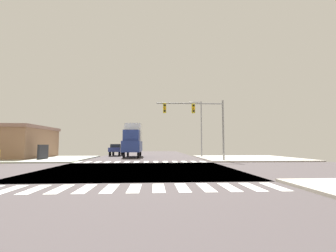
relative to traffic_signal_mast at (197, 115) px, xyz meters
name	(u,v)px	position (x,y,z in m)	size (l,w,h in m)	color
ground	(139,170)	(-5.74, -7.41, -4.98)	(90.00, 90.00, 0.05)	#453E40
sidewalk_corner_ne	(247,158)	(7.26, 4.59, -4.88)	(12.00, 12.00, 0.14)	#B2ADA3
sidewalk_corner_nw	(38,159)	(-18.74, 4.59, -4.88)	(12.00, 12.00, 0.14)	#ACB3A7
crosswalk_near	(122,188)	(-5.99, -14.71, -4.95)	(13.50, 2.00, 0.01)	white
crosswalk_far	(141,162)	(-5.99, -0.11, -4.95)	(13.50, 2.00, 0.01)	white
traffic_signal_mast	(197,115)	(0.00, 0.00, 0.00)	(7.37, 0.55, 6.67)	gray
street_lamp	(200,124)	(1.68, 7.17, -0.24)	(1.78, 0.32, 7.86)	gray
box_truck_crossing_2	(133,139)	(-7.74, 9.20, -2.39)	(2.40, 7.20, 4.85)	black
sedan_queued_2	(116,149)	(-10.74, 13.06, -3.84)	(1.80, 4.30, 1.88)	black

